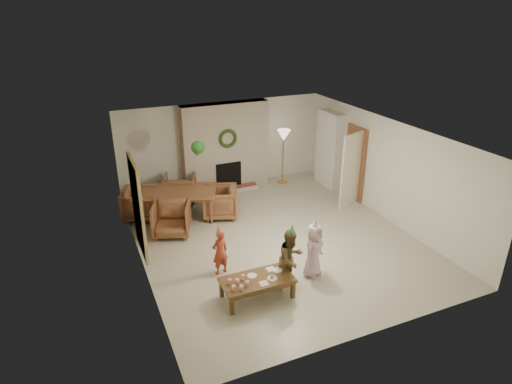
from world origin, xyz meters
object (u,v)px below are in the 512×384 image
dining_chair_right (220,202)px  dining_chair_left (141,204)px  dining_chair_far (180,189)px  child_red (220,252)px  child_plaid (291,259)px  dining_chair_near (172,219)px  child_pink (314,250)px  coffee_table_top (257,280)px  dining_table (176,204)px

dining_chair_right → dining_chair_left: bearing=-90.0°
dining_chair_far → dining_chair_right: same height
child_red → child_plaid: (1.09, -0.92, 0.11)m
dining_chair_near → child_plaid: child_plaid is taller
child_plaid → dining_chair_far: bearing=84.3°
dining_chair_far → child_red: child_red is taller
dining_chair_right → child_plaid: bearing=24.8°
dining_chair_left → child_red: size_ratio=0.89×
dining_chair_far → child_pink: 4.68m
coffee_table_top → dining_chair_right: bearing=82.5°
dining_chair_left → child_red: 3.28m
dining_chair_near → child_pink: (2.18, -2.75, 0.17)m
coffee_table_top → child_red: child_red is taller
dining_chair_near → child_pink: child_pink is taller
dining_chair_left → child_pink: bearing=-124.8°
dining_table → child_plaid: child_plaid is taller
dining_chair_left → child_red: bearing=-141.3°
dining_chair_right → dining_chair_far: bearing=-128.7°
child_plaid → child_pink: 0.60m
dining_table → child_plaid: (1.30, -3.73, 0.24)m
dining_chair_near → coffee_table_top: size_ratio=0.65×
dining_table → dining_chair_far: size_ratio=2.34×
dining_chair_left → child_plaid: 4.57m
coffee_table_top → child_pink: (1.31, 0.25, 0.18)m
dining_chair_far → child_red: size_ratio=0.89×
dining_chair_far → coffee_table_top: bearing=113.5°
dining_chair_far → child_pink: bearing=129.9°
dining_table → child_plaid: size_ratio=1.69×
dining_chair_right → dining_table: bearing=-90.0°
dining_chair_right → coffee_table_top: (-0.47, -3.44, -0.02)m
dining_chair_near → coffee_table_top: (0.87, -3.00, -0.02)m
dining_chair_far → child_plaid: (0.99, -4.56, 0.20)m
dining_chair_left → child_plaid: child_plaid is taller
child_red → dining_table: bearing=-99.3°
dining_chair_left → dining_chair_far: bearing=-45.0°
dining_chair_right → child_pink: (0.84, -3.20, 0.17)m
child_red → dining_chair_far: bearing=-105.1°
coffee_table_top → child_pink: bearing=10.8°
child_pink → child_plaid: bearing=160.5°
dining_table → coffee_table_top: bearing=-61.2°
dining_table → dining_chair_left: bearing=-180.0°
child_red → dining_chair_right: bearing=-122.4°
coffee_table_top → dining_chair_left: bearing=108.9°
child_plaid → coffee_table_top: bearing=169.2°
dining_chair_far → child_pink: size_ratio=0.77×
coffee_table_top → child_red: size_ratio=1.36×
dining_chair_far → child_plaid: size_ratio=0.72×
dining_table → child_pink: (1.88, -3.58, 0.20)m
dining_chair_near → dining_chair_right: same height
dining_chair_right → child_plaid: (0.26, -3.35, 0.20)m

